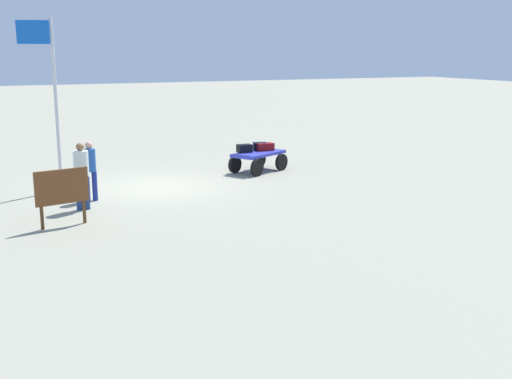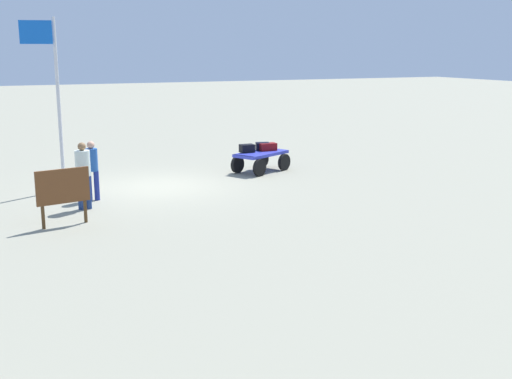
# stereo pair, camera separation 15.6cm
# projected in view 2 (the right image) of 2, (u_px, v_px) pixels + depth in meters

# --- Properties ---
(ground_plane) EXTENTS (120.00, 120.00, 0.00)m
(ground_plane) POSITION_uv_depth(u_px,v_px,m) (158.00, 187.00, 19.15)
(ground_plane) COLOR gray
(luggage_cart) EXTENTS (2.18, 1.81, 0.66)m
(luggage_cart) POSITION_uv_depth(u_px,v_px,m) (261.00, 158.00, 21.43)
(luggage_cart) COLOR #303ABD
(luggage_cart) RESTS_ON ground
(suitcase_navy) EXTENTS (0.53, 0.46, 0.26)m
(suitcase_navy) POSITION_uv_depth(u_px,v_px,m) (263.00, 146.00, 21.84)
(suitcase_navy) COLOR black
(suitcase_navy) RESTS_ON luggage_cart
(suitcase_olive) EXTENTS (0.58, 0.32, 0.25)m
(suitcase_olive) POSITION_uv_depth(u_px,v_px,m) (268.00, 147.00, 21.73)
(suitcase_olive) COLOR maroon
(suitcase_olive) RESTS_ON luggage_cart
(suitcase_tan) EXTENTS (0.46, 0.33, 0.27)m
(suitcase_tan) POSITION_uv_depth(u_px,v_px,m) (247.00, 148.00, 21.34)
(suitcase_tan) COLOR black
(suitcase_tan) RESTS_ON luggage_cart
(worker_lead) EXTENTS (0.37, 0.37, 1.63)m
(worker_lead) POSITION_uv_depth(u_px,v_px,m) (92.00, 167.00, 17.23)
(worker_lead) COLOR navy
(worker_lead) RESTS_ON ground
(worker_trailing) EXTENTS (0.41, 0.41, 1.74)m
(worker_trailing) POSITION_uv_depth(u_px,v_px,m) (83.00, 170.00, 16.24)
(worker_trailing) COLOR navy
(worker_trailing) RESTS_ON ground
(flagpole) EXTENTS (0.97, 0.21, 4.92)m
(flagpole) POSITION_uv_depth(u_px,v_px,m) (53.00, 88.00, 18.02)
(flagpole) COLOR silver
(flagpole) RESTS_ON ground
(signboard) EXTENTS (1.24, 0.30, 1.35)m
(signboard) POSITION_uv_depth(u_px,v_px,m) (63.00, 189.00, 14.74)
(signboard) COLOR #4C3319
(signboard) RESTS_ON ground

